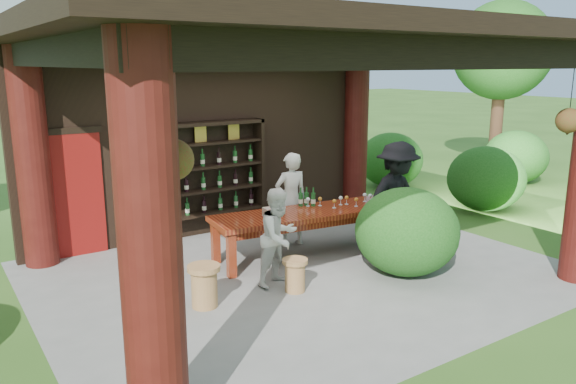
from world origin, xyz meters
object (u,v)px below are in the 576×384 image
wine_shelf (203,180)px  tasting_table (316,217)px  guest_woman (279,237)px  stool_far_left (204,285)px  host (291,199)px  napkin_basket (272,212)px  stool_near_left (295,274)px  guest_man (397,199)px  stool_near_right (441,239)px

wine_shelf → tasting_table: 2.22m
wine_shelf → guest_woman: 2.65m
wine_shelf → stool_far_left: size_ratio=4.21×
host → napkin_basket: size_ratio=6.14×
stool_near_left → guest_man: size_ratio=0.25×
tasting_table → guest_woman: size_ratio=2.54×
stool_near_right → host: bearing=132.2°
guest_man → napkin_basket: size_ratio=7.09×
stool_near_left → stool_near_right: (2.75, -0.13, 0.04)m
host → guest_man: bearing=136.6°
guest_woman → tasting_table: bearing=15.5°
host → wine_shelf: bearing=-44.7°
stool_far_left → guest_woman: bearing=5.5°
tasting_table → guest_man: (1.07, -0.71, 0.29)m
napkin_basket → guest_man: bearing=-22.0°
stool_near_right → wine_shelf: bearing=130.8°
host → stool_far_left: bearing=39.1°
wine_shelf → napkin_basket: (0.27, -1.86, -0.21)m
guest_man → napkin_basket: 2.02m
tasting_table → stool_near_right: 2.03m
stool_near_right → napkin_basket: bearing=152.7°
host → guest_woman: size_ratio=1.16×
tasting_table → stool_near_left: 1.61m
stool_near_right → tasting_table: bearing=143.3°
wine_shelf → host: size_ratio=1.46×
guest_man → guest_woman: bearing=177.4°
tasting_table → stool_far_left: tasting_table is taller
wine_shelf → stool_near_left: bearing=-91.3°
stool_near_left → guest_woman: bearing=95.2°
stool_near_right → guest_woman: 2.85m
stool_far_left → guest_man: guest_man is taller
stool_near_left → stool_near_right: stool_near_right is taller
wine_shelf → tasting_table: wine_shelf is taller
stool_near_right → host: size_ratio=0.34×
host → guest_man: 1.77m
stool_near_right → stool_far_left: size_ratio=0.97×
stool_near_left → napkin_basket: bearing=73.1°
tasting_table → host: host is taller
tasting_table → guest_woman: bearing=-148.4°
stool_near_left → guest_man: (2.21, 0.36, 0.68)m
stool_near_right → stool_far_left: stool_far_left is taller
wine_shelf → stool_near_left: 3.08m
guest_woman → guest_man: bearing=-15.9°
stool_near_right → guest_woman: size_ratio=0.39×
stool_near_right → guest_man: bearing=137.6°
stool_near_right → host: host is taller
stool_far_left → tasting_table: bearing=19.4°
tasting_table → stool_near_left: tasting_table is taller
guest_woman → napkin_basket: 0.86m
host → guest_man: guest_man is taller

